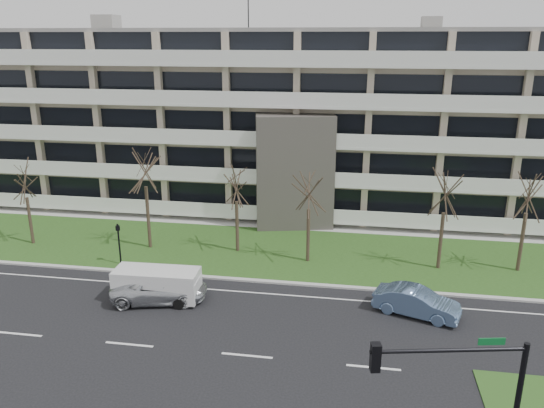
% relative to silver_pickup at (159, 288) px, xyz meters
% --- Properties ---
extents(ground, '(160.00, 160.00, 0.00)m').
position_rel_silver_pickup_xyz_m(ground, '(6.16, -4.72, -0.76)').
color(ground, black).
rests_on(ground, ground).
extents(grass_verge, '(90.00, 10.00, 0.06)m').
position_rel_silver_pickup_xyz_m(grass_verge, '(6.16, 8.28, -0.73)').
color(grass_verge, '#234416').
rests_on(grass_verge, ground).
extents(curb, '(90.00, 0.35, 0.12)m').
position_rel_silver_pickup_xyz_m(curb, '(6.16, 3.28, -0.70)').
color(curb, '#B2B2AD').
rests_on(curb, ground).
extents(sidewalk, '(90.00, 2.00, 0.08)m').
position_rel_silver_pickup_xyz_m(sidewalk, '(6.16, 13.78, -0.72)').
color(sidewalk, '#B2B2AD').
rests_on(sidewalk, ground).
extents(lane_edge_line, '(90.00, 0.12, 0.01)m').
position_rel_silver_pickup_xyz_m(lane_edge_line, '(6.16, 1.78, -0.75)').
color(lane_edge_line, white).
rests_on(lane_edge_line, ground).
extents(apartment_building, '(60.50, 15.10, 18.75)m').
position_rel_silver_pickup_xyz_m(apartment_building, '(6.15, 20.60, 6.86)').
color(apartment_building, '#BBAB91').
rests_on(apartment_building, ground).
extents(silver_pickup, '(5.88, 3.65, 1.52)m').
position_rel_silver_pickup_xyz_m(silver_pickup, '(0.00, 0.00, 0.00)').
color(silver_pickup, silver).
rests_on(silver_pickup, ground).
extents(blue_sedan, '(4.92, 3.04, 1.53)m').
position_rel_silver_pickup_xyz_m(blue_sedan, '(14.54, 0.65, 0.01)').
color(blue_sedan, '#6A8AB8').
rests_on(blue_sedan, ground).
extents(white_van, '(4.95, 2.14, 1.90)m').
position_rel_silver_pickup_xyz_m(white_van, '(-0.06, -0.01, 0.38)').
color(white_van, silver).
rests_on(white_van, ground).
extents(traffic_signal, '(4.98, 1.28, 5.85)m').
position_rel_silver_pickup_xyz_m(traffic_signal, '(14.77, -11.32, 3.03)').
color(traffic_signal, black).
rests_on(traffic_signal, ground).
extents(pedestrian_signal, '(0.33, 0.30, 2.92)m').
position_rel_silver_pickup_xyz_m(pedestrian_signal, '(-4.41, 4.35, 1.10)').
color(pedestrian_signal, black).
rests_on(pedestrian_signal, ground).
extents(tree_1, '(3.19, 3.19, 6.38)m').
position_rel_silver_pickup_xyz_m(tree_1, '(-12.45, 6.87, 4.19)').
color(tree_1, '#382B21').
rests_on(tree_1, ground).
extents(tree_2, '(4.11, 4.11, 8.23)m').
position_rel_silver_pickup_xyz_m(tree_2, '(-3.59, 7.53, 5.64)').
color(tree_2, '#382B21').
rests_on(tree_2, ground).
extents(tree_3, '(3.33, 3.33, 6.66)m').
position_rel_silver_pickup_xyz_m(tree_3, '(2.82, 7.91, 4.42)').
color(tree_3, '#382B21').
rests_on(tree_3, ground).
extents(tree_4, '(3.36, 3.36, 6.72)m').
position_rel_silver_pickup_xyz_m(tree_4, '(7.95, 6.92, 4.46)').
color(tree_4, '#382B21').
rests_on(tree_4, ground).
extents(tree_5, '(3.48, 3.48, 6.97)m').
position_rel_silver_pickup_xyz_m(tree_5, '(16.57, 7.14, 4.65)').
color(tree_5, '#382B21').
rests_on(tree_5, ground).
extents(tree_6, '(3.57, 3.57, 7.13)m').
position_rel_silver_pickup_xyz_m(tree_6, '(21.66, 7.59, 4.78)').
color(tree_6, '#382B21').
rests_on(tree_6, ground).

